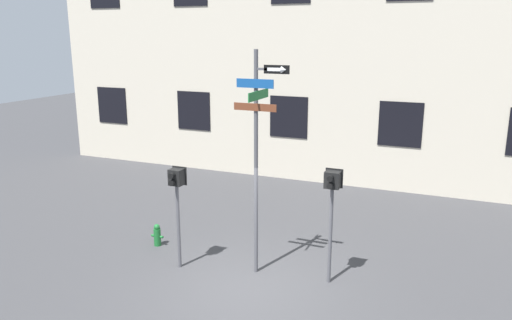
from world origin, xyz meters
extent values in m
plane|color=#38383A|center=(0.00, 0.00, 0.00)|extent=(60.00, 60.00, 0.00)
cube|color=black|center=(-10.00, 8.36, 2.38)|extent=(1.45, 0.03, 1.53)
cube|color=black|center=(-6.00, 8.36, 2.38)|extent=(1.45, 0.03, 1.53)
cube|color=black|center=(-2.00, 8.36, 2.38)|extent=(1.45, 0.03, 1.53)
cube|color=black|center=(2.00, 8.36, 2.38)|extent=(1.45, 0.03, 1.53)
cylinder|color=#4C4C51|center=(-0.17, 0.87, 2.52)|extent=(0.09, 0.09, 5.05)
cube|color=#4C4C51|center=(0.07, 0.87, 4.64)|extent=(0.47, 0.05, 0.05)
cube|color=#14478C|center=(-0.17, 0.81, 4.34)|extent=(0.84, 0.02, 0.19)
cube|color=#196B2D|center=(-0.11, 0.87, 4.09)|extent=(0.02, 1.08, 0.19)
cube|color=brown|center=(-0.17, 0.81, 3.84)|extent=(0.97, 0.02, 0.16)
cube|color=black|center=(0.30, 0.86, 4.64)|extent=(0.56, 0.02, 0.18)
cube|color=white|center=(0.26, 0.84, 4.64)|extent=(0.32, 0.01, 0.07)
cone|color=white|center=(0.46, 0.84, 4.64)|extent=(0.10, 0.14, 0.14)
cylinder|color=#4C4C51|center=(-1.92, 0.40, 1.01)|extent=(0.08, 0.08, 2.03)
cube|color=black|center=(-1.92, 0.40, 2.21)|extent=(0.30, 0.26, 0.37)
cube|color=black|center=(-1.92, 0.54, 2.21)|extent=(0.36, 0.02, 0.43)
cylinder|color=black|center=(-1.92, 0.21, 2.29)|extent=(0.13, 0.12, 0.13)
cylinder|color=black|center=(-1.92, 0.21, 2.13)|extent=(0.13, 0.12, 0.13)
cylinder|color=#EA4C14|center=(-1.92, 0.26, 2.29)|extent=(0.10, 0.01, 0.10)
cylinder|color=#4C4C51|center=(1.52, 1.03, 1.09)|extent=(0.08, 0.08, 2.19)
cube|color=black|center=(1.52, 1.03, 2.37)|extent=(0.32, 0.26, 0.36)
cube|color=black|center=(1.52, 1.17, 2.37)|extent=(0.38, 0.02, 0.42)
cylinder|color=black|center=(1.52, 0.84, 2.45)|extent=(0.13, 0.12, 0.13)
cylinder|color=black|center=(1.52, 0.84, 2.29)|extent=(0.13, 0.12, 0.13)
cylinder|color=silver|center=(1.52, 0.90, 2.45)|extent=(0.10, 0.01, 0.10)
cylinder|color=#196028|center=(-3.11, 1.24, 0.23)|extent=(0.18, 0.18, 0.46)
sphere|color=#196028|center=(-3.11, 1.24, 0.51)|extent=(0.16, 0.16, 0.16)
cylinder|color=#196028|center=(-3.24, 1.24, 0.25)|extent=(0.08, 0.06, 0.06)
cylinder|color=#196028|center=(-2.97, 1.24, 0.25)|extent=(0.08, 0.06, 0.06)
camera|label=1|loc=(3.93, -8.90, 5.35)|focal=35.00mm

